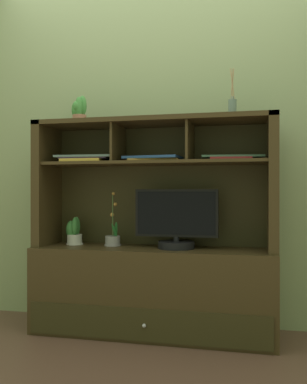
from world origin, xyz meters
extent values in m
cube|color=brown|center=(0.00, 0.00, -0.01)|extent=(6.00, 6.00, 0.02)
cube|color=#90A36E|center=(0.00, 0.26, 1.40)|extent=(6.00, 0.02, 2.80)
cube|color=#3B2D16|center=(0.00, 0.00, 0.28)|extent=(1.57, 0.46, 0.56)
cube|color=#302B14|center=(0.00, -0.24, 0.12)|extent=(1.51, 0.01, 0.20)
sphere|color=silver|center=(0.00, -0.25, 0.12)|extent=(0.02, 0.02, 0.02)
cube|color=#3B2D16|center=(-0.76, 0.00, 0.98)|extent=(0.06, 0.37, 0.84)
cube|color=#3B2D16|center=(0.76, 0.00, 0.98)|extent=(0.06, 0.37, 0.84)
cube|color=#302B14|center=(0.00, 0.17, 0.96)|extent=(1.51, 0.02, 0.81)
cube|color=#3B2D16|center=(0.00, 0.00, 1.38)|extent=(1.57, 0.37, 0.03)
cube|color=#3B2D16|center=(0.00, 0.00, 1.11)|extent=(1.45, 0.33, 0.02)
cube|color=#3B2D16|center=(-0.24, 0.00, 1.25)|extent=(0.02, 0.31, 0.24)
cube|color=#3B2D16|center=(0.24, 0.00, 1.25)|extent=(0.02, 0.31, 0.24)
cylinder|color=black|center=(0.15, -0.01, 0.58)|extent=(0.24, 0.24, 0.05)
cylinder|color=black|center=(0.15, -0.01, 0.62)|extent=(0.04, 0.04, 0.03)
cube|color=black|center=(0.15, -0.01, 0.79)|extent=(0.54, 0.03, 0.31)
cube|color=black|center=(0.15, -0.03, 0.79)|extent=(0.51, 0.00, 0.28)
cylinder|color=gray|center=(-0.29, 0.03, 0.59)|extent=(0.10, 0.10, 0.07)
cylinder|color=gray|center=(-0.29, 0.03, 0.56)|extent=(0.12, 0.12, 0.01)
cylinder|color=#4C6B38|center=(-0.29, 0.03, 0.77)|extent=(0.02, 0.03, 0.29)
sphere|color=#C1863B|center=(-0.30, 0.04, 0.77)|extent=(0.03, 0.03, 0.03)
sphere|color=#C1863B|center=(-0.28, 0.04, 0.84)|extent=(0.03, 0.03, 0.03)
sphere|color=#C1863B|center=(-0.28, 0.02, 0.91)|extent=(0.02, 0.02, 0.02)
ellipsoid|color=#256D2D|center=(-0.27, 0.02, 0.66)|extent=(0.05, 0.06, 0.12)
ellipsoid|color=#256D2D|center=(-0.27, 0.04, 0.66)|extent=(0.05, 0.06, 0.13)
cylinder|color=silver|center=(-0.57, 0.03, 0.59)|extent=(0.10, 0.10, 0.07)
cylinder|color=silver|center=(-0.57, 0.03, 0.56)|extent=(0.12, 0.12, 0.01)
ellipsoid|color=#377936|center=(-0.55, 0.03, 0.70)|extent=(0.04, 0.04, 0.10)
ellipsoid|color=#377936|center=(-0.56, 0.05, 0.69)|extent=(0.04, 0.04, 0.12)
ellipsoid|color=#377936|center=(-0.58, 0.03, 0.69)|extent=(0.06, 0.07, 0.07)
ellipsoid|color=#377936|center=(-0.59, 0.02, 0.66)|extent=(0.07, 0.07, 0.12)
ellipsoid|color=#377936|center=(-0.55, 0.00, 0.69)|extent=(0.04, 0.05, 0.12)
cube|color=#A3292E|center=(0.50, 0.02, 1.13)|extent=(0.27, 0.22, 0.02)
cube|color=#4D765C|center=(0.51, 0.02, 1.15)|extent=(0.40, 0.20, 0.01)
cube|color=gold|center=(-0.47, -0.05, 1.13)|extent=(0.28, 0.22, 0.02)
cube|color=#382B48|center=(-0.45, -0.04, 1.15)|extent=(0.33, 0.22, 0.01)
cube|color=slate|center=(-0.45, -0.05, 1.16)|extent=(0.40, 0.22, 0.01)
cube|color=gold|center=(0.01, -0.02, 1.13)|extent=(0.34, 0.19, 0.02)
cube|color=#294F8B|center=(0.00, -0.01, 1.15)|extent=(0.38, 0.24, 0.02)
cylinder|color=slate|center=(0.51, -0.02, 1.45)|extent=(0.05, 0.05, 0.10)
cylinder|color=slate|center=(0.51, -0.02, 1.51)|extent=(0.02, 0.02, 0.02)
cylinder|color=tan|center=(0.52, -0.02, 1.60)|extent=(0.00, 0.03, 0.20)
cylinder|color=tan|center=(0.51, -0.01, 1.60)|extent=(0.02, 0.02, 0.20)
cylinder|color=tan|center=(0.51, -0.01, 1.60)|extent=(0.02, 0.01, 0.20)
cylinder|color=tan|center=(0.51, -0.01, 1.60)|extent=(0.01, 0.03, 0.20)
cylinder|color=tan|center=(0.51, -0.02, 1.60)|extent=(0.01, 0.03, 0.20)
cylinder|color=tan|center=(0.51, -0.02, 1.60)|extent=(0.03, 0.01, 0.20)
cylinder|color=tan|center=(0.51, -0.02, 1.60)|extent=(0.02, 0.02, 0.20)
cylinder|color=#A96E54|center=(-0.51, -0.02, 1.42)|extent=(0.09, 0.09, 0.05)
cylinder|color=#A96E54|center=(-0.51, -0.02, 1.40)|extent=(0.11, 0.11, 0.01)
ellipsoid|color=#448E3D|center=(-0.49, -0.02, 1.51)|extent=(0.06, 0.04, 0.14)
ellipsoid|color=#448E3D|center=(-0.50, -0.01, 1.48)|extent=(0.07, 0.05, 0.07)
ellipsoid|color=#448E3D|center=(-0.52, 0.00, 1.50)|extent=(0.07, 0.05, 0.07)
ellipsoid|color=#448E3D|center=(-0.53, -0.03, 1.48)|extent=(0.06, 0.08, 0.12)
ellipsoid|color=#448E3D|center=(-0.52, -0.04, 1.50)|extent=(0.06, 0.06, 0.08)
ellipsoid|color=#448E3D|center=(-0.51, -0.05, 1.50)|extent=(0.05, 0.04, 0.14)
camera|label=1|loc=(0.65, -2.79, 0.93)|focal=40.85mm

